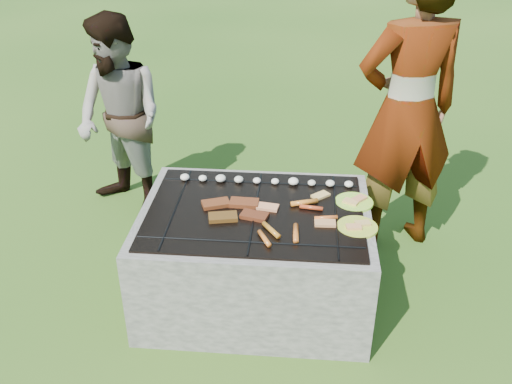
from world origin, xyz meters
TOP-DOWN VIEW (x-y plane):
  - lawn at (0.00, 0.00)m, footprint 60.00×60.00m
  - fire_pit at (0.00, 0.00)m, footprint 1.30×1.00m
  - mushrooms at (0.02, 0.32)m, footprint 1.05×0.06m
  - pork_slabs at (-0.12, -0.02)m, footprint 0.40×0.27m
  - sausages at (0.22, -0.12)m, footprint 0.43×0.49m
  - bread_on_grate at (0.25, 0.02)m, footprint 0.44×0.39m
  - plate_far at (0.56, 0.14)m, footprint 0.28×0.28m
  - plate_near at (0.56, -0.12)m, footprint 0.25×0.25m
  - cook at (0.90, 0.70)m, footprint 0.81×0.66m
  - bystander at (-1.05, 0.96)m, footprint 0.90×0.86m

SIDE VIEW (x-z plane):
  - lawn at x=0.00m, z-range 0.00..0.00m
  - fire_pit at x=0.00m, z-range -0.03..0.59m
  - plate_near at x=0.56m, z-range 0.60..0.62m
  - plate_far at x=0.56m, z-range 0.60..0.62m
  - bread_on_grate at x=0.25m, z-range 0.61..0.63m
  - pork_slabs at x=-0.12m, z-range 0.61..0.64m
  - sausages at x=0.22m, z-range 0.61..0.64m
  - mushrooms at x=0.02m, z-range 0.61..0.65m
  - bystander at x=-1.05m, z-range 0.00..1.47m
  - cook at x=0.90m, z-range 0.00..1.92m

